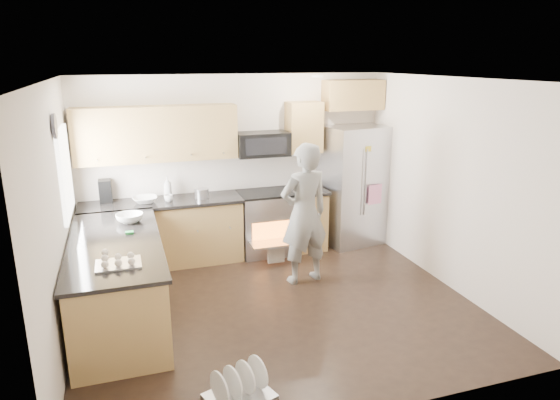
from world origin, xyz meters
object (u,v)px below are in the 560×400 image
object	(u,v)px
stove_range	(265,209)
person	(304,214)
refrigerator	(353,185)
dish_rack	(239,389)

from	to	relation	value
stove_range	person	xyz separation A→B (m)	(0.19, -1.12, 0.23)
stove_range	refrigerator	xyz separation A→B (m)	(1.42, 0.01, 0.24)
refrigerator	person	distance (m)	1.67
person	dish_rack	xyz separation A→B (m)	(-1.35, -2.05, -0.82)
refrigerator	dish_rack	bearing A→B (deg)	-139.10
stove_range	dish_rack	bearing A→B (deg)	-110.13
stove_range	refrigerator	distance (m)	1.44
person	dish_rack	size ratio (longest dim) A/B	2.84
refrigerator	person	size ratio (longest dim) A/B	1.01
person	dish_rack	world-z (taller)	person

